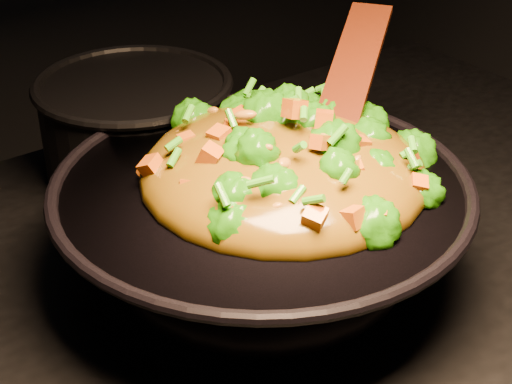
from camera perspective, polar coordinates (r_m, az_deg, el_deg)
wok at (r=0.87m, az=0.39°, el=-2.91°), size 0.56×0.56×0.12m
stir_fry at (r=0.82m, az=2.06°, el=4.29°), size 0.39×0.39×0.11m
spatula at (r=0.89m, az=6.31°, el=6.53°), size 0.28×0.22×0.13m
back_pot at (r=1.08m, az=-8.69°, el=4.62°), size 0.30×0.30×0.14m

